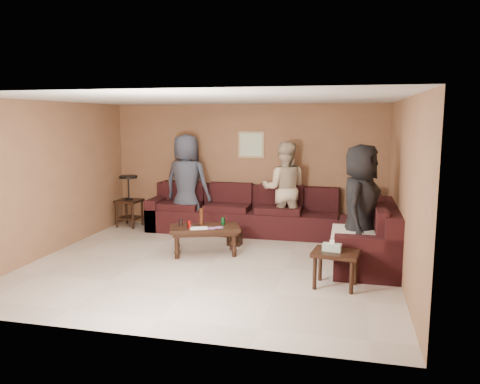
{
  "coord_description": "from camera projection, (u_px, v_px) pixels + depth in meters",
  "views": [
    {
      "loc": [
        2.0,
        -6.68,
        2.22
      ],
      "look_at": [
        0.25,
        0.85,
        1.0
      ],
      "focal_mm": 35.0,
      "sensor_mm": 36.0,
      "label": 1
    }
  ],
  "objects": [
    {
      "name": "person_middle",
      "position": [
        284.0,
        189.0,
        8.87
      ],
      "size": [
        0.93,
        0.75,
        1.79
      ],
      "primitive_type": "imported",
      "rotation": [
        0.0,
        0.0,
        3.23
      ],
      "color": "#CAB596",
      "rests_on": "ground"
    },
    {
      "name": "person_left",
      "position": [
        187.0,
        183.0,
        9.18
      ],
      "size": [
        1.02,
        0.75,
        1.92
      ],
      "primitive_type": "imported",
      "rotation": [
        0.0,
        0.0,
        2.99
      ],
      "color": "#333846",
      "rests_on": "ground"
    },
    {
      "name": "room",
      "position": [
        211.0,
        156.0,
        6.96
      ],
      "size": [
        5.6,
        5.5,
        2.5
      ],
      "color": "beige",
      "rests_on": "ground"
    },
    {
      "name": "waste_bin",
      "position": [
        235.0,
        237.0,
        8.27
      ],
      "size": [
        0.24,
        0.24,
        0.28
      ],
      "primitive_type": "cube",
      "rotation": [
        0.0,
        0.0,
        -0.04
      ],
      "color": "black",
      "rests_on": "ground"
    },
    {
      "name": "side_table_right",
      "position": [
        335.0,
        256.0,
        6.17
      ],
      "size": [
        0.65,
        0.56,
        0.64
      ],
      "rotation": [
        0.0,
        0.0,
        -0.14
      ],
      "color": "black",
      "rests_on": "ground"
    },
    {
      "name": "coffee_table",
      "position": [
        205.0,
        231.0,
        7.66
      ],
      "size": [
        1.25,
        0.91,
        0.75
      ],
      "rotation": [
        0.0,
        0.0,
        0.35
      ],
      "color": "black",
      "rests_on": "ground"
    },
    {
      "name": "sectional_sofa",
      "position": [
        279.0,
        224.0,
        8.45
      ],
      "size": [
        4.65,
        2.9,
        0.97
      ],
      "color": "black",
      "rests_on": "ground"
    },
    {
      "name": "wall_art",
      "position": [
        251.0,
        145.0,
        9.31
      ],
      "size": [
        0.52,
        0.04,
        0.52
      ],
      "color": "tan",
      "rests_on": "ground"
    },
    {
      "name": "end_table_left",
      "position": [
        129.0,
        200.0,
        9.62
      ],
      "size": [
        0.51,
        0.51,
        1.06
      ],
      "rotation": [
        0.0,
        0.0,
        -0.09
      ],
      "color": "black",
      "rests_on": "ground"
    },
    {
      "name": "person_right",
      "position": [
        360.0,
        207.0,
        6.91
      ],
      "size": [
        0.81,
        1.03,
        1.85
      ],
      "primitive_type": "imported",
      "rotation": [
        0.0,
        0.0,
        1.3
      ],
      "color": "black",
      "rests_on": "ground"
    }
  ]
}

